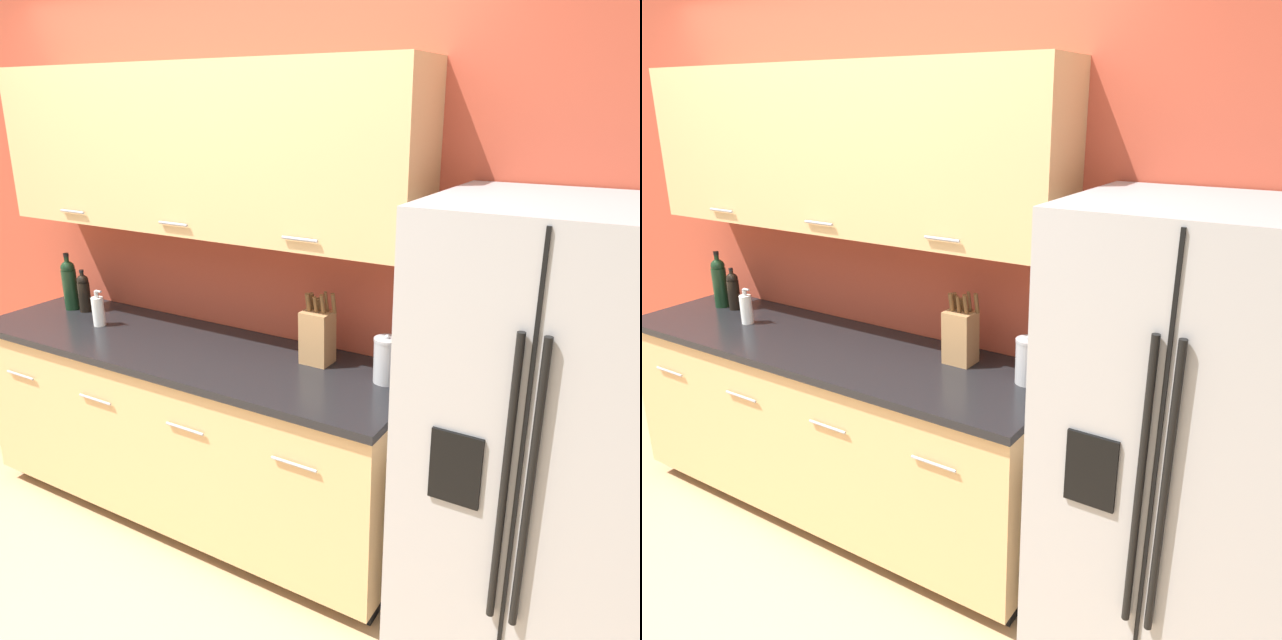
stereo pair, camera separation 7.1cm
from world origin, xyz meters
TOP-DOWN VIEW (x-y plane):
  - wall_back at (-0.01, 1.28)m, footprint 10.00×0.39m
  - counter_unit at (-0.05, 0.98)m, footprint 2.27×0.64m
  - refrigerator at (1.59, 0.93)m, footprint 0.83×0.75m
  - knife_block at (0.60, 1.11)m, footprint 0.14×0.11m
  - wine_bottle at (-0.94, 1.09)m, footprint 0.08×0.08m
  - soap_dispenser at (-0.60, 0.97)m, footprint 0.07×0.06m
  - oil_bottle at (-0.84, 1.09)m, footprint 0.06×0.06m
  - steel_canister at (0.94, 1.08)m, footprint 0.11×0.11m

SIDE VIEW (x-z plane):
  - counter_unit at x=-0.05m, z-range 0.01..0.93m
  - refrigerator at x=1.59m, z-range 0.00..1.72m
  - soap_dispenser at x=-0.60m, z-range 0.91..1.10m
  - steel_canister at x=0.94m, z-range 0.92..1.12m
  - oil_bottle at x=-0.84m, z-range 0.92..1.15m
  - knife_block at x=0.60m, z-range 0.89..1.21m
  - wine_bottle at x=-0.94m, z-range 0.91..1.22m
  - wall_back at x=-0.01m, z-range 0.14..2.74m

